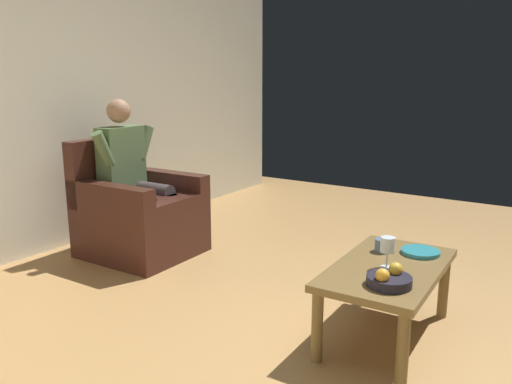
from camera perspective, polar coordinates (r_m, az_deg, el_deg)
name	(u,v)px	position (r m, az deg, el deg)	size (l,w,h in m)	color
ground_plane	(357,341)	(3.03, 11.26, -16.02)	(7.60, 7.60, 0.00)	#AA7E49
wall_back	(32,89)	(4.52, -23.74, 10.46)	(6.74, 0.06, 2.70)	silver
armchair	(138,215)	(4.35, -13.07, -2.50)	(0.79, 0.86, 0.95)	#3D1E16
person_seated	(132,172)	(4.30, -13.67, 2.13)	(0.65, 0.57, 1.27)	#516A42
coffee_table	(388,277)	(2.96, 14.48, -9.14)	(0.98, 0.57, 0.43)	brown
wine_glass_near	(388,247)	(2.86, 14.48, -5.94)	(0.08, 0.08, 0.18)	silver
fruit_bowl	(389,279)	(2.66, 14.64, -9.39)	(0.22, 0.22, 0.11)	black
decorative_dish	(420,252)	(3.17, 17.87, -6.38)	(0.22, 0.22, 0.02)	teal
candle_jar	(384,245)	(3.14, 14.07, -5.80)	(0.10, 0.10, 0.08)	slate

